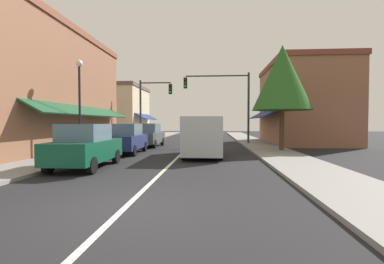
% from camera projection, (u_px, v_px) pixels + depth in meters
% --- Properties ---
extents(ground_plane, '(80.00, 80.00, 0.00)m').
position_uv_depth(ground_plane, '(191.00, 144.00, 23.89)').
color(ground_plane, black).
extents(sidewalk_left, '(2.60, 56.00, 0.12)m').
position_uv_depth(sidewalk_left, '(128.00, 143.00, 24.31)').
color(sidewalk_left, gray).
rests_on(sidewalk_left, ground).
extents(sidewalk_right, '(2.60, 56.00, 0.12)m').
position_uv_depth(sidewalk_right, '(257.00, 144.00, 23.47)').
color(sidewalk_right, gray).
rests_on(sidewalk_right, ground).
extents(lane_center_stripe, '(0.14, 52.00, 0.01)m').
position_uv_depth(lane_center_stripe, '(191.00, 144.00, 23.89)').
color(lane_center_stripe, silver).
rests_on(lane_center_stripe, ground).
extents(storefront_left_block, '(6.67, 14.20, 7.94)m').
position_uv_depth(storefront_left_block, '(40.00, 90.00, 18.51)').
color(storefront_left_block, '#8E5B42').
rests_on(storefront_left_block, ground).
extents(storefront_right_block, '(7.23, 10.20, 7.03)m').
position_uv_depth(storefront_right_block, '(303.00, 104.00, 25.02)').
color(storefront_right_block, '#8E5B42').
rests_on(storefront_right_block, ground).
extents(storefront_far_left, '(5.95, 8.20, 6.31)m').
position_uv_depth(storefront_far_left, '(123.00, 112.00, 34.45)').
color(storefront_far_left, beige).
rests_on(storefront_far_left, ground).
extents(parked_car_nearest_left, '(1.88, 4.15, 1.77)m').
position_uv_depth(parked_car_nearest_left, '(86.00, 146.00, 11.32)').
color(parked_car_nearest_left, '#0F4C33').
rests_on(parked_car_nearest_left, ground).
extents(parked_car_second_left, '(1.87, 4.14, 1.77)m').
position_uv_depth(parked_car_second_left, '(126.00, 139.00, 16.66)').
color(parked_car_second_left, navy).
rests_on(parked_car_second_left, ground).
extents(parked_car_third_left, '(1.88, 4.15, 1.77)m').
position_uv_depth(parked_car_third_left, '(148.00, 135.00, 21.58)').
color(parked_car_third_left, '#4C5156').
rests_on(parked_car_third_left, ground).
extents(van_in_lane, '(2.03, 5.19, 2.12)m').
position_uv_depth(van_in_lane, '(203.00, 135.00, 15.30)').
color(van_in_lane, '#B2B7BC').
rests_on(van_in_lane, ground).
extents(traffic_signal_mast_arm, '(5.54, 0.50, 6.04)m').
position_uv_depth(traffic_signal_mast_arm, '(226.00, 95.00, 23.76)').
color(traffic_signal_mast_arm, '#333333').
rests_on(traffic_signal_mast_arm, ground).
extents(traffic_signal_left_corner, '(3.04, 0.50, 5.72)m').
position_uv_depth(traffic_signal_left_corner, '(151.00, 102.00, 25.70)').
color(traffic_signal_left_corner, '#333333').
rests_on(traffic_signal_left_corner, ground).
extents(street_lamp_left_near, '(0.36, 0.36, 5.12)m').
position_uv_depth(street_lamp_left_near, '(80.00, 92.00, 14.86)').
color(street_lamp_left_near, black).
rests_on(street_lamp_left_near, ground).
extents(tree_right_near, '(3.68, 3.68, 6.65)m').
position_uv_depth(tree_right_near, '(282.00, 78.00, 17.57)').
color(tree_right_near, '#4C331E').
rests_on(tree_right_near, ground).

